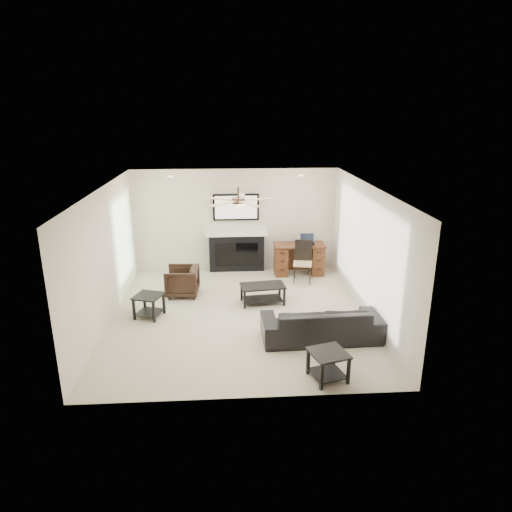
% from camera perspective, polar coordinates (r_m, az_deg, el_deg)
% --- Properties ---
extents(room_shell, '(5.50, 5.54, 2.52)m').
position_cam_1_polar(room_shell, '(8.59, -0.93, 3.22)').
color(room_shell, beige).
rests_on(room_shell, ground).
extents(sofa, '(2.09, 0.87, 0.60)m').
position_cam_1_polar(sofa, '(8.12, 8.15, -8.28)').
color(sofa, black).
rests_on(sofa, ground).
extents(armchair, '(0.73, 0.71, 0.63)m').
position_cam_1_polar(armchair, '(9.98, -9.21, -3.14)').
color(armchair, black).
rests_on(armchair, ground).
extents(coffee_table, '(0.95, 0.60, 0.40)m').
position_cam_1_polar(coffee_table, '(9.49, 0.83, -4.79)').
color(coffee_table, black).
rests_on(coffee_table, ground).
extents(end_table_near, '(0.64, 0.64, 0.45)m').
position_cam_1_polar(end_table_near, '(7.06, 8.98, -13.36)').
color(end_table_near, black).
rests_on(end_table_near, ground).
extents(end_table_left, '(0.64, 0.64, 0.45)m').
position_cam_1_polar(end_table_left, '(9.12, -13.23, -6.09)').
color(end_table_left, black).
rests_on(end_table_left, ground).
extents(fireplace_unit, '(1.52, 0.34, 1.91)m').
position_cam_1_polar(fireplace_unit, '(11.19, -2.46, 2.86)').
color(fireplace_unit, black).
rests_on(fireplace_unit, ground).
extents(desk, '(1.22, 0.56, 0.76)m').
position_cam_1_polar(desk, '(11.13, 5.38, -0.38)').
color(desk, '#3C1D0F').
rests_on(desk, ground).
extents(desk_chair, '(0.50, 0.52, 0.97)m').
position_cam_1_polar(desk_chair, '(10.58, 5.86, -0.78)').
color(desk_chair, black).
rests_on(desk_chair, ground).
extents(laptop, '(0.33, 0.24, 0.23)m').
position_cam_1_polar(laptop, '(11.00, 6.50, 2.06)').
color(laptop, black).
rests_on(laptop, desk).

